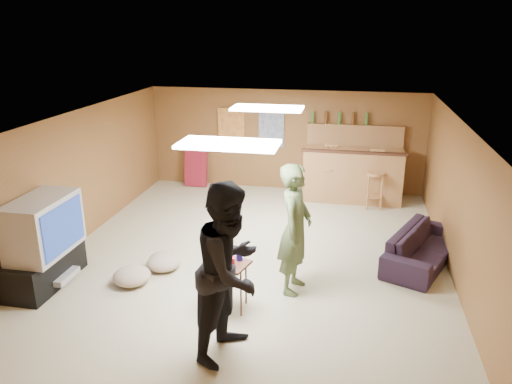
% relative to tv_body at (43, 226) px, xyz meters
% --- Properties ---
extents(ground, '(7.00, 7.00, 0.00)m').
position_rel_tv_body_xyz_m(ground, '(2.65, 1.50, -0.90)').
color(ground, tan).
rests_on(ground, ground).
extents(ceiling, '(6.00, 7.00, 0.02)m').
position_rel_tv_body_xyz_m(ceiling, '(2.65, 1.50, 1.30)').
color(ceiling, silver).
rests_on(ceiling, ground).
extents(wall_back, '(6.00, 0.02, 2.20)m').
position_rel_tv_body_xyz_m(wall_back, '(2.65, 5.00, 0.20)').
color(wall_back, brown).
rests_on(wall_back, ground).
extents(wall_front, '(6.00, 0.02, 2.20)m').
position_rel_tv_body_xyz_m(wall_front, '(2.65, -2.00, 0.20)').
color(wall_front, brown).
rests_on(wall_front, ground).
extents(wall_left, '(0.02, 7.00, 2.20)m').
position_rel_tv_body_xyz_m(wall_left, '(-0.35, 1.50, 0.20)').
color(wall_left, brown).
rests_on(wall_left, ground).
extents(wall_right, '(0.02, 7.00, 2.20)m').
position_rel_tv_body_xyz_m(wall_right, '(5.65, 1.50, 0.20)').
color(wall_right, brown).
rests_on(wall_right, ground).
extents(tv_stand, '(0.55, 1.30, 0.50)m').
position_rel_tv_body_xyz_m(tv_stand, '(-0.07, 0.00, -0.65)').
color(tv_stand, black).
rests_on(tv_stand, ground).
extents(dvd_box, '(0.35, 0.50, 0.08)m').
position_rel_tv_body_xyz_m(dvd_box, '(0.15, 0.00, -0.75)').
color(dvd_box, '#B2B2B7').
rests_on(dvd_box, tv_stand).
extents(tv_body, '(0.60, 1.10, 0.80)m').
position_rel_tv_body_xyz_m(tv_body, '(0.00, 0.00, 0.00)').
color(tv_body, '#B2B2B7').
rests_on(tv_body, tv_stand).
extents(tv_screen, '(0.02, 0.95, 0.65)m').
position_rel_tv_body_xyz_m(tv_screen, '(0.31, 0.00, 0.00)').
color(tv_screen, navy).
rests_on(tv_screen, tv_body).
extents(bar_counter, '(2.00, 0.60, 1.10)m').
position_rel_tv_body_xyz_m(bar_counter, '(4.15, 4.45, -0.35)').
color(bar_counter, '#9C6739').
rests_on(bar_counter, ground).
extents(bar_lip, '(2.10, 0.12, 0.05)m').
position_rel_tv_body_xyz_m(bar_lip, '(4.15, 4.20, 0.20)').
color(bar_lip, '#391D12').
rests_on(bar_lip, bar_counter).
extents(bar_shelf, '(2.00, 0.18, 0.05)m').
position_rel_tv_body_xyz_m(bar_shelf, '(4.15, 4.90, 0.60)').
color(bar_shelf, '#9C6739').
rests_on(bar_shelf, bar_backing).
extents(bar_backing, '(2.00, 0.14, 0.60)m').
position_rel_tv_body_xyz_m(bar_backing, '(4.15, 4.92, 0.30)').
color(bar_backing, '#9C6739').
rests_on(bar_backing, bar_counter).
extents(poster_left, '(0.60, 0.03, 0.85)m').
position_rel_tv_body_xyz_m(poster_left, '(1.45, 4.96, 0.45)').
color(poster_left, '#BF3F26').
rests_on(poster_left, wall_back).
extents(poster_right, '(0.55, 0.03, 0.80)m').
position_rel_tv_body_xyz_m(poster_right, '(2.35, 4.96, 0.45)').
color(poster_right, '#334C99').
rests_on(poster_right, wall_back).
extents(folding_chair_stack, '(0.50, 0.26, 0.91)m').
position_rel_tv_body_xyz_m(folding_chair_stack, '(0.65, 4.80, -0.45)').
color(folding_chair_stack, maroon).
rests_on(folding_chair_stack, ground).
extents(ceiling_panel_front, '(1.20, 0.60, 0.04)m').
position_rel_tv_body_xyz_m(ceiling_panel_front, '(2.65, 0.00, 1.27)').
color(ceiling_panel_front, white).
rests_on(ceiling_panel_front, ceiling).
extents(ceiling_panel_back, '(1.20, 0.60, 0.04)m').
position_rel_tv_body_xyz_m(ceiling_panel_back, '(2.65, 2.70, 1.27)').
color(ceiling_panel_back, white).
rests_on(ceiling_panel_back, ceiling).
extents(person_olive, '(0.52, 0.71, 1.82)m').
position_rel_tv_body_xyz_m(person_olive, '(3.42, 0.53, 0.01)').
color(person_olive, '#4B5C35').
rests_on(person_olive, ground).
extents(person_black, '(1.01, 1.15, 2.01)m').
position_rel_tv_body_xyz_m(person_black, '(2.89, -0.96, 0.10)').
color(person_black, black).
rests_on(person_black, ground).
extents(sofa, '(1.40, 1.97, 0.54)m').
position_rel_tv_body_xyz_m(sofa, '(5.27, 1.71, -0.63)').
color(sofa, black).
rests_on(sofa, ground).
extents(tray_table, '(0.59, 0.52, 0.66)m').
position_rel_tv_body_xyz_m(tray_table, '(2.64, -0.12, -0.57)').
color(tray_table, '#391D12').
rests_on(tray_table, ground).
extents(cup_red_near, '(0.11, 0.11, 0.12)m').
position_rel_tv_body_xyz_m(cup_red_near, '(2.52, -0.06, -0.18)').
color(cup_red_near, red).
rests_on(cup_red_near, tray_table).
extents(cup_red_far, '(0.08, 0.08, 0.10)m').
position_rel_tv_body_xyz_m(cup_red_far, '(2.71, -0.18, -0.19)').
color(cup_red_far, red).
rests_on(cup_red_far, tray_table).
extents(cup_blue, '(0.08, 0.08, 0.11)m').
position_rel_tv_body_xyz_m(cup_blue, '(2.77, -0.02, -0.19)').
color(cup_blue, navy).
rests_on(cup_blue, tray_table).
extents(bar_stool_left, '(0.48, 0.48, 1.24)m').
position_rel_tv_body_xyz_m(bar_stool_left, '(3.68, 4.31, -0.28)').
color(bar_stool_left, '#9C6739').
rests_on(bar_stool_left, ground).
extents(bar_stool_right, '(0.43, 0.43, 1.08)m').
position_rel_tv_body_xyz_m(bar_stool_right, '(4.60, 4.08, -0.36)').
color(bar_stool_right, '#9C6739').
rests_on(bar_stool_right, ground).
extents(cushion_near_tv, '(0.56, 0.56, 0.23)m').
position_rel_tv_body_xyz_m(cushion_near_tv, '(1.42, 0.75, -0.79)').
color(cushion_near_tv, gray).
rests_on(cushion_near_tv, ground).
extents(cushion_mid, '(0.54, 0.54, 0.19)m').
position_rel_tv_body_xyz_m(cushion_mid, '(1.34, 0.90, -0.80)').
color(cushion_mid, gray).
rests_on(cushion_mid, ground).
extents(cushion_far, '(0.70, 0.70, 0.24)m').
position_rel_tv_body_xyz_m(cushion_far, '(1.13, 0.24, -0.78)').
color(cushion_far, gray).
rests_on(cushion_far, ground).
extents(bottle_row, '(1.20, 0.08, 0.26)m').
position_rel_tv_body_xyz_m(bottle_row, '(3.81, 4.88, 0.75)').
color(bottle_row, '#3F7233').
rests_on(bottle_row, bar_shelf).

